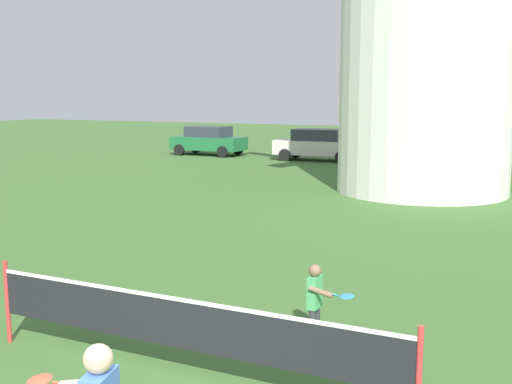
# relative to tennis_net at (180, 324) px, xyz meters

# --- Properties ---
(tennis_net) EXTENTS (5.36, 0.06, 1.10)m
(tennis_net) POSITION_rel_tennis_net_xyz_m (0.00, 0.00, 0.00)
(tennis_net) COLOR red
(tennis_net) RESTS_ON ground_plane
(player_far) EXTENTS (0.66, 0.48, 1.07)m
(player_far) POSITION_rel_tennis_net_xyz_m (1.02, 1.68, -0.08)
(player_far) COLOR #333338
(player_far) RESTS_ON ground_plane
(parked_car_green) EXTENTS (3.96, 1.92, 1.56)m
(parked_car_green) POSITION_rel_tennis_net_xyz_m (-13.09, 23.54, 0.12)
(parked_car_green) COLOR #1E6638
(parked_car_green) RESTS_ON ground_plane
(parked_car_cream) EXTENTS (4.31, 2.08, 1.56)m
(parked_car_cream) POSITION_rel_tennis_net_xyz_m (-6.79, 23.44, 0.12)
(parked_car_cream) COLOR silver
(parked_car_cream) RESTS_ON ground_plane
(parked_car_black) EXTENTS (4.06, 1.96, 1.56)m
(parked_car_black) POSITION_rel_tennis_net_xyz_m (-1.09, 23.23, 0.12)
(parked_car_black) COLOR #1E232D
(parked_car_black) RESTS_ON ground_plane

